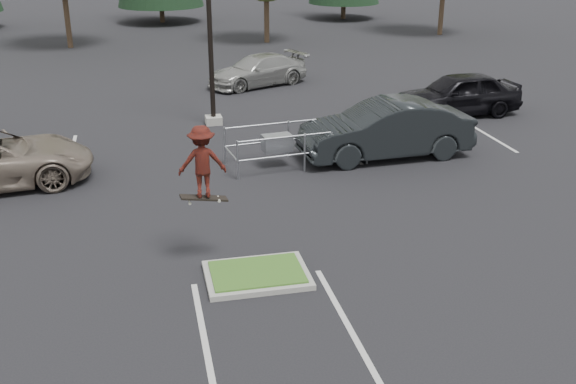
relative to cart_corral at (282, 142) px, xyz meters
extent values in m
plane|color=black|center=(-2.02, -6.87, -0.76)|extent=(120.00, 120.00, 0.00)
cube|color=gray|center=(-2.02, -6.87, -0.70)|extent=(2.20, 1.60, 0.12)
cube|color=#2F5E1D|center=(-2.02, -6.87, -0.63)|extent=(1.95, 1.35, 0.05)
cube|color=#BCBCB7|center=(-6.52, 2.13, -0.76)|extent=(0.12, 5.20, 0.01)
cube|color=#BCBCB7|center=(2.48, 2.13, -0.76)|extent=(0.12, 5.20, 0.01)
cube|color=#BCBCB7|center=(5.18, 2.13, -0.76)|extent=(0.12, 5.20, 0.01)
cube|color=#BCBCB7|center=(7.88, 2.13, -0.76)|extent=(0.12, 5.20, 0.01)
cube|color=#BCBCB7|center=(-3.37, -9.87, -0.76)|extent=(0.12, 6.00, 0.01)
cube|color=#BCBCB7|center=(-0.67, -9.87, -0.76)|extent=(0.12, 6.00, 0.01)
cube|color=gray|center=(-1.52, 5.13, -0.61)|extent=(0.60, 0.60, 0.30)
cylinder|color=#38281C|center=(-8.02, 23.63, 0.99)|extent=(0.32, 0.32, 3.50)
cylinder|color=#38281C|center=(3.98, 22.93, 0.76)|extent=(0.32, 0.32, 3.04)
cylinder|color=#38281C|center=(15.98, 23.43, 0.95)|extent=(0.32, 0.32, 3.42)
cylinder|color=#38281C|center=(-2.02, 33.63, -0.16)|extent=(0.36, 0.36, 1.20)
cylinder|color=#38281C|center=(11.98, 32.63, -0.16)|extent=(0.36, 0.36, 1.20)
cylinder|color=#979A9F|center=(-1.52, -0.93, -0.15)|extent=(0.06, 0.06, 1.21)
cylinder|color=#979A9F|center=(-1.70, 0.53, -0.15)|extent=(0.06, 0.06, 1.21)
cylinder|color=#979A9F|center=(0.57, -0.67, -0.15)|extent=(0.06, 0.06, 1.21)
cylinder|color=#979A9F|center=(0.39, 0.79, -0.15)|extent=(0.06, 0.06, 1.21)
cylinder|color=#979A9F|center=(2.66, -0.41, -0.15)|extent=(0.06, 0.06, 1.21)
cylinder|color=#979A9F|center=(2.48, 1.05, -0.15)|extent=(0.06, 0.06, 1.21)
cylinder|color=#979A9F|center=(0.57, -0.67, -0.18)|extent=(4.19, 0.57, 0.05)
cylinder|color=#979A9F|center=(0.57, -0.67, 0.40)|extent=(4.19, 0.57, 0.05)
cylinder|color=#979A9F|center=(0.39, 0.79, -0.18)|extent=(4.19, 0.57, 0.05)
cylinder|color=#979A9F|center=(0.39, 0.79, 0.40)|extent=(4.19, 0.57, 0.05)
cube|color=#979A9F|center=(-0.15, -0.02, 0.00)|extent=(0.96, 0.65, 0.51)
cube|color=black|center=(-2.98, -5.87, 0.78)|extent=(1.05, 0.38, 0.22)
cylinder|color=beige|center=(-3.30, -5.98, 0.72)|extent=(0.06, 0.04, 0.06)
cylinder|color=beige|center=(-3.30, -5.77, 0.72)|extent=(0.06, 0.04, 0.06)
cylinder|color=beige|center=(-2.67, -5.98, 0.72)|extent=(0.06, 0.04, 0.06)
cylinder|color=beige|center=(-2.67, -5.77, 0.72)|extent=(0.06, 0.04, 0.06)
imported|color=maroon|center=(-2.98, -5.87, 1.61)|extent=(1.03, 0.61, 1.58)
imported|color=black|center=(3.43, 0.13, 0.15)|extent=(5.62, 2.23, 1.82)
imported|color=black|center=(7.98, 4.29, 0.08)|extent=(5.05, 2.26, 1.68)
imported|color=#9A9A95|center=(1.34, 11.13, -0.06)|extent=(5.21, 3.70, 1.40)
camera|label=1|loc=(-4.15, -19.41, 6.33)|focal=42.00mm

